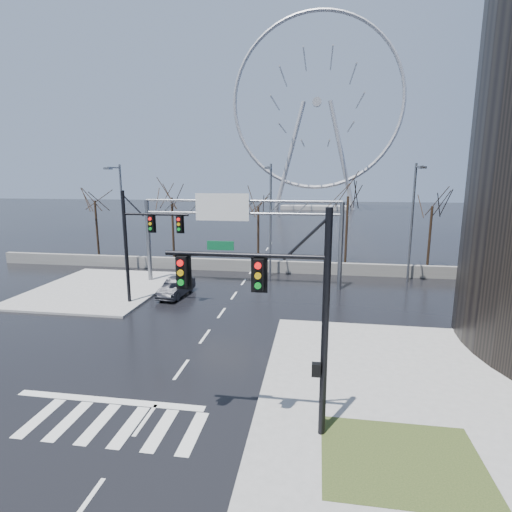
% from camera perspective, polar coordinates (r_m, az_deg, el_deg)
% --- Properties ---
extents(ground, '(260.00, 260.00, 0.00)m').
position_cam_1_polar(ground, '(19.87, -10.62, -15.64)').
color(ground, black).
rests_on(ground, ground).
extents(sidewalk_right_ext, '(12.00, 10.00, 0.15)m').
position_cam_1_polar(sidewalk_right_ext, '(21.00, 19.12, -14.33)').
color(sidewalk_right_ext, gray).
rests_on(sidewalk_right_ext, ground).
extents(sidewalk_far, '(10.00, 12.00, 0.15)m').
position_cam_1_polar(sidewalk_far, '(34.54, -21.38, -4.34)').
color(sidewalk_far, gray).
rests_on(sidewalk_far, ground).
extents(grass_strip, '(5.00, 4.00, 0.02)m').
position_cam_1_polar(grass_strip, '(14.86, 20.09, -25.72)').
color(grass_strip, '#273817').
rests_on(grass_strip, sidewalk_near).
extents(barrier_wall, '(52.00, 0.50, 1.10)m').
position_cam_1_polar(barrier_wall, '(38.08, -0.69, -1.40)').
color(barrier_wall, slate).
rests_on(barrier_wall, ground).
extents(signal_mast_near, '(5.52, 0.41, 8.00)m').
position_cam_1_polar(signal_mast_near, '(13.28, 4.06, -6.57)').
color(signal_mast_near, black).
rests_on(signal_mast_near, ground).
extents(signal_mast_far, '(4.72, 0.41, 8.00)m').
position_cam_1_polar(signal_mast_far, '(28.57, -16.17, 2.61)').
color(signal_mast_far, black).
rests_on(signal_mast_far, ground).
extents(sign_gantry, '(16.36, 0.40, 7.60)m').
position_cam_1_polar(sign_gantry, '(32.48, -2.83, 4.67)').
color(sign_gantry, slate).
rests_on(sign_gantry, ground).
extents(streetlight_left, '(0.50, 2.55, 10.00)m').
position_cam_1_polar(streetlight_left, '(39.37, -18.78, 6.29)').
color(streetlight_left, slate).
rests_on(streetlight_left, ground).
extents(streetlight_mid, '(0.50, 2.55, 10.00)m').
position_cam_1_polar(streetlight_mid, '(35.18, 2.03, 6.34)').
color(streetlight_mid, slate).
rests_on(streetlight_mid, ground).
extents(streetlight_right, '(0.50, 2.55, 10.00)m').
position_cam_1_polar(streetlight_right, '(35.80, 21.57, 5.65)').
color(streetlight_right, slate).
rests_on(streetlight_right, ground).
extents(tree_far_left, '(3.50, 3.50, 7.00)m').
position_cam_1_polar(tree_far_left, '(47.39, -21.98, 6.45)').
color(tree_far_left, black).
rests_on(tree_far_left, ground).
extents(tree_left, '(3.75, 3.75, 7.50)m').
position_cam_1_polar(tree_left, '(43.00, -11.92, 7.14)').
color(tree_left, black).
rests_on(tree_left, ground).
extents(tree_center, '(3.25, 3.25, 6.50)m').
position_cam_1_polar(tree_center, '(41.76, 0.33, 6.16)').
color(tree_center, black).
rests_on(tree_center, ground).
extents(tree_right, '(3.90, 3.90, 7.80)m').
position_cam_1_polar(tree_right, '(40.33, 12.96, 7.18)').
color(tree_right, black).
rests_on(tree_right, ground).
extents(tree_far_right, '(3.40, 3.40, 6.80)m').
position_cam_1_polar(tree_far_right, '(42.21, 23.81, 5.58)').
color(tree_far_right, black).
rests_on(tree_far_right, ground).
extents(ferris_wheel, '(45.00, 6.00, 50.91)m').
position_cam_1_polar(ferris_wheel, '(112.95, 8.67, 19.98)').
color(ferris_wheel, gray).
rests_on(ferris_wheel, ground).
extents(car, '(1.81, 4.24, 1.36)m').
position_cam_1_polar(car, '(30.92, -11.33, -4.40)').
color(car, black).
rests_on(car, ground).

